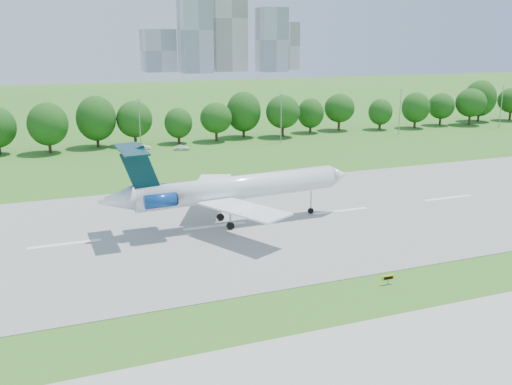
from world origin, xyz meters
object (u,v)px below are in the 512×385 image
taxi_sign_left (388,278)px  service_vehicle_a (143,147)px  service_vehicle_b (182,147)px  airliner (226,188)px

taxi_sign_left → service_vehicle_a: 86.76m
taxi_sign_left → service_vehicle_b: size_ratio=0.41×
service_vehicle_a → service_vehicle_b: bearing=-102.6°
service_vehicle_a → taxi_sign_left: bearing=-159.9°
service_vehicle_a → service_vehicle_b: size_ratio=0.94×
service_vehicle_b → airliner: bearing=-166.4°
taxi_sign_left → service_vehicle_a: bearing=98.8°
taxi_sign_left → service_vehicle_b: service_vehicle_b is taller
service_vehicle_a → service_vehicle_b: (8.33, -4.04, 0.06)m
airliner → taxi_sign_left: 27.45m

